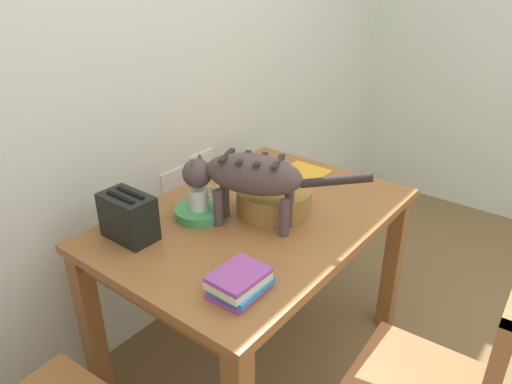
% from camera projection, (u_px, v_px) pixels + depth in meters
% --- Properties ---
extents(wall_rear, '(4.81, 0.11, 2.50)m').
position_uv_depth(wall_rear, '(149.00, 68.00, 2.05)').
color(wall_rear, silver).
rests_on(wall_rear, ground_plane).
extents(dining_table, '(1.24, 0.86, 0.75)m').
position_uv_depth(dining_table, '(256.00, 234.00, 1.95)').
color(dining_table, '#945E30').
rests_on(dining_table, ground_plane).
extents(cat, '(0.30, 0.67, 0.29)m').
position_uv_depth(cat, '(246.00, 177.00, 1.75)').
color(cat, '#4F423E').
rests_on(cat, dining_table).
extents(saucer_bowl, '(0.19, 0.19, 0.04)m').
position_uv_depth(saucer_bowl, '(199.00, 212.00, 1.88)').
color(saucer_bowl, '#409B55').
rests_on(saucer_bowl, dining_table).
extents(coffee_mug, '(0.12, 0.08, 0.09)m').
position_uv_depth(coffee_mug, '(199.00, 198.00, 1.86)').
color(coffee_mug, white).
rests_on(coffee_mug, saucer_bowl).
extents(magazine, '(0.29, 0.20, 0.01)m').
position_uv_depth(magazine, '(298.00, 176.00, 2.24)').
color(magazine, '#F4A927').
rests_on(magazine, dining_table).
extents(book_stack, '(0.19, 0.14, 0.07)m').
position_uv_depth(book_stack, '(240.00, 283.00, 1.45)').
color(book_stack, '#9A4297').
rests_on(book_stack, dining_table).
extents(wicker_basket, '(0.30, 0.30, 0.10)m').
position_uv_depth(wicker_basket, '(274.00, 199.00, 1.92)').
color(wicker_basket, olive).
rests_on(wicker_basket, dining_table).
extents(toaster, '(0.12, 0.20, 0.18)m').
position_uv_depth(toaster, '(128.00, 217.00, 1.72)').
color(toaster, black).
rests_on(toaster, dining_table).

